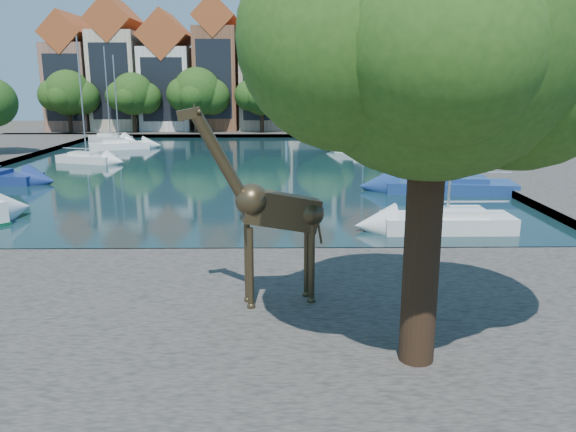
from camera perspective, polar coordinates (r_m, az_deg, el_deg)
name	(u,v)px	position (r m, az deg, el deg)	size (l,w,h in m)	color
ground	(168,260)	(22.33, -12.06, -4.42)	(160.00, 160.00, 0.00)	#38332B
water_basin	(227,167)	(45.54, -6.26, 4.95)	(38.00, 50.00, 0.08)	black
near_quay	(117,333)	(15.90, -17.02, -11.30)	(50.00, 14.00, 0.50)	#504B45
far_quay	(249,131)	(77.23, -4.02, 8.65)	(60.00, 16.00, 0.50)	#504B45
right_quay	(536,164)	(49.76, 23.85, 4.85)	(14.00, 52.00, 0.50)	#504B45
plane_tree	(440,35)	(12.28, 15.21, 17.30)	(8.32, 6.40, 10.62)	#332114
townhouse_west_end	(74,77)	(81.55, -20.91, 13.08)	(5.44, 9.18, 14.93)	#8E604D
townhouse_west_mid	(119,70)	(79.75, -16.79, 14.02)	(5.94, 9.18, 16.79)	#C4B797
townhouse_west_inner	(169,77)	(78.25, -12.03, 13.66)	(6.43, 9.18, 15.15)	silver
townhouse_center	(217,69)	(77.29, -7.18, 14.60)	(5.44, 9.18, 16.93)	brown
townhouse_east_inner	(263,74)	(76.86, -2.57, 14.23)	(5.94, 9.18, 15.79)	tan
townhouse_east_mid	(312,71)	(76.93, 2.43, 14.51)	(6.43, 9.18, 16.65)	beige
townhouse_east_end	(360,79)	(77.54, 7.36, 13.67)	(5.44, 9.18, 14.43)	brown
far_tree_far_west	(69,94)	(76.03, -21.39, 11.42)	(7.28, 5.60, 7.68)	#332114
far_tree_west	(133,95)	(73.65, -15.43, 11.73)	(6.76, 5.20, 7.36)	#332114
far_tree_mid_west	(198,94)	(72.07, -9.12, 12.18)	(7.80, 6.00, 8.00)	#332114
far_tree_mid_east	(262,95)	(71.37, -2.61, 12.19)	(7.02, 5.40, 7.52)	#332114
far_tree_east	(327,94)	(71.56, 3.96, 12.27)	(7.54, 5.80, 7.84)	#332114
far_tree_far_east	(391,95)	(72.64, 10.39, 11.97)	(6.76, 5.20, 7.36)	#332114
giraffe_statue	(270,210)	(15.70, -1.79, 0.63)	(3.91, 1.32, 5.63)	#3C301E
sailboat_left_c	(86,157)	(50.39, -19.79, 5.70)	(5.26, 3.25, 10.25)	silver
sailboat_left_d	(119,144)	(59.66, -16.79, 7.02)	(6.15, 3.97, 9.22)	white
sailboat_left_e	(110,137)	(67.38, -17.60, 7.67)	(5.24, 3.65, 10.46)	silver
sailboat_right_a	(447,218)	(26.67, 15.88, -0.21)	(5.92, 2.09, 11.66)	silver
sailboat_right_b	(450,184)	(36.12, 16.11, 3.17)	(8.02, 3.69, 11.36)	navy
sailboat_right_c	(395,150)	(53.52, 10.80, 6.63)	(5.44, 3.21, 8.77)	silver
sailboat_right_d	(363,148)	(54.58, 7.68, 6.90)	(5.50, 3.53, 9.09)	silver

